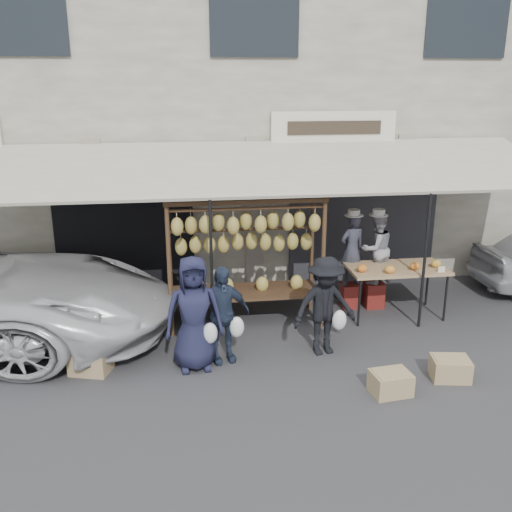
{
  "coord_description": "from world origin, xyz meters",
  "views": [
    {
      "loc": [
        -1.48,
        -7.28,
        4.05
      ],
      "look_at": [
        -0.26,
        1.4,
        1.3
      ],
      "focal_mm": 40.0,
      "sensor_mm": 36.0,
      "label": 1
    }
  ],
  "objects_px": {
    "customer_mid": "(221,315)",
    "crate_near_b": "(450,369)",
    "customer_left": "(194,314)",
    "vendor_right": "(376,249)",
    "crate_near_a": "(391,383)",
    "banana_rack": "(245,235)",
    "produce_table": "(397,270)",
    "vendor_left": "(352,250)",
    "customer_right": "(325,306)",
    "crate_far": "(91,361)"
  },
  "relations": [
    {
      "from": "customer_left",
      "to": "crate_near_b",
      "type": "relative_size",
      "value": 3.28
    },
    {
      "from": "crate_near_a",
      "to": "crate_far",
      "type": "height_order",
      "value": "crate_far"
    },
    {
      "from": "customer_left",
      "to": "customer_mid",
      "type": "bearing_deg",
      "value": 16.84
    },
    {
      "from": "vendor_left",
      "to": "customer_mid",
      "type": "relative_size",
      "value": 0.9
    },
    {
      "from": "vendor_right",
      "to": "vendor_left",
      "type": "bearing_deg",
      "value": -24.24
    },
    {
      "from": "produce_table",
      "to": "vendor_right",
      "type": "bearing_deg",
      "value": 116.57
    },
    {
      "from": "customer_left",
      "to": "vendor_left",
      "type": "bearing_deg",
      "value": 29.08
    },
    {
      "from": "customer_mid",
      "to": "crate_near_b",
      "type": "xyz_separation_m",
      "value": [
        3.12,
        -0.99,
        -0.58
      ]
    },
    {
      "from": "customer_left",
      "to": "customer_mid",
      "type": "xyz_separation_m",
      "value": [
        0.4,
        0.16,
        -0.11
      ]
    },
    {
      "from": "produce_table",
      "to": "vendor_left",
      "type": "distance_m",
      "value": 0.87
    },
    {
      "from": "produce_table",
      "to": "crate_near_b",
      "type": "relative_size",
      "value": 3.3
    },
    {
      "from": "vendor_left",
      "to": "customer_mid",
      "type": "xyz_separation_m",
      "value": [
        -2.5,
        -1.76,
        -0.36
      ]
    },
    {
      "from": "customer_right",
      "to": "crate_near_a",
      "type": "height_order",
      "value": "customer_right"
    },
    {
      "from": "banana_rack",
      "to": "crate_far",
      "type": "distance_m",
      "value": 3.12
    },
    {
      "from": "banana_rack",
      "to": "crate_near_b",
      "type": "relative_size",
      "value": 5.04
    },
    {
      "from": "crate_far",
      "to": "banana_rack",
      "type": "bearing_deg",
      "value": 30.11
    },
    {
      "from": "produce_table",
      "to": "vendor_right",
      "type": "distance_m",
      "value": 0.57
    },
    {
      "from": "vendor_right",
      "to": "crate_near_a",
      "type": "xyz_separation_m",
      "value": [
        -0.78,
        -2.96,
        -0.97
      ]
    },
    {
      "from": "vendor_left",
      "to": "banana_rack",
      "type": "bearing_deg",
      "value": -4.59
    },
    {
      "from": "vendor_right",
      "to": "customer_left",
      "type": "distance_m",
      "value": 3.84
    },
    {
      "from": "crate_near_a",
      "to": "vendor_right",
      "type": "bearing_deg",
      "value": 75.17
    },
    {
      "from": "crate_near_a",
      "to": "crate_near_b",
      "type": "height_order",
      "value": "crate_near_b"
    },
    {
      "from": "customer_mid",
      "to": "crate_near_a",
      "type": "bearing_deg",
      "value": -43.93
    },
    {
      "from": "customer_right",
      "to": "crate_near_b",
      "type": "bearing_deg",
      "value": -42.9
    },
    {
      "from": "crate_near_b",
      "to": "crate_far",
      "type": "bearing_deg",
      "value": 169.8
    },
    {
      "from": "banana_rack",
      "to": "vendor_left",
      "type": "relative_size",
      "value": 1.96
    },
    {
      "from": "produce_table",
      "to": "crate_near_b",
      "type": "height_order",
      "value": "produce_table"
    },
    {
      "from": "vendor_left",
      "to": "customer_left",
      "type": "distance_m",
      "value": 3.49
    },
    {
      "from": "banana_rack",
      "to": "produce_table",
      "type": "xyz_separation_m",
      "value": [
        2.66,
        -0.06,
        -0.71
      ]
    },
    {
      "from": "vendor_right",
      "to": "customer_left",
      "type": "relative_size",
      "value": 0.77
    },
    {
      "from": "customer_left",
      "to": "crate_near_b",
      "type": "height_order",
      "value": "customer_left"
    },
    {
      "from": "banana_rack",
      "to": "produce_table",
      "type": "bearing_deg",
      "value": -1.21
    },
    {
      "from": "customer_left",
      "to": "crate_far",
      "type": "bearing_deg",
      "value": 172.96
    },
    {
      "from": "vendor_right",
      "to": "customer_right",
      "type": "distance_m",
      "value": 2.2
    },
    {
      "from": "customer_mid",
      "to": "crate_far",
      "type": "bearing_deg",
      "value": 168.84
    },
    {
      "from": "customer_left",
      "to": "crate_far",
      "type": "relative_size",
      "value": 3.13
    },
    {
      "from": "customer_mid",
      "to": "vendor_left",
      "type": "bearing_deg",
      "value": 21.38
    },
    {
      "from": "customer_mid",
      "to": "crate_near_a",
      "type": "xyz_separation_m",
      "value": [
        2.15,
        -1.25,
        -0.59
      ]
    },
    {
      "from": "customer_mid",
      "to": "customer_left",
      "type": "bearing_deg",
      "value": -172.58
    },
    {
      "from": "crate_near_a",
      "to": "crate_far",
      "type": "bearing_deg",
      "value": 163.97
    },
    {
      "from": "vendor_left",
      "to": "crate_far",
      "type": "distance_m",
      "value": 4.86
    },
    {
      "from": "banana_rack",
      "to": "vendor_left",
      "type": "bearing_deg",
      "value": 12.89
    },
    {
      "from": "produce_table",
      "to": "vendor_right",
      "type": "relative_size",
      "value": 1.31
    },
    {
      "from": "vendor_right",
      "to": "crate_far",
      "type": "xyz_separation_m",
      "value": [
        -4.83,
        -1.8,
        -0.96
      ]
    },
    {
      "from": "banana_rack",
      "to": "produce_table",
      "type": "height_order",
      "value": "banana_rack"
    },
    {
      "from": "vendor_left",
      "to": "vendor_right",
      "type": "relative_size",
      "value": 1.02
    },
    {
      "from": "customer_left",
      "to": "customer_mid",
      "type": "height_order",
      "value": "customer_left"
    },
    {
      "from": "vendor_right",
      "to": "crate_far",
      "type": "distance_m",
      "value": 5.24
    },
    {
      "from": "vendor_right",
      "to": "customer_left",
      "type": "height_order",
      "value": "vendor_right"
    },
    {
      "from": "produce_table",
      "to": "crate_far",
      "type": "height_order",
      "value": "produce_table"
    }
  ]
}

